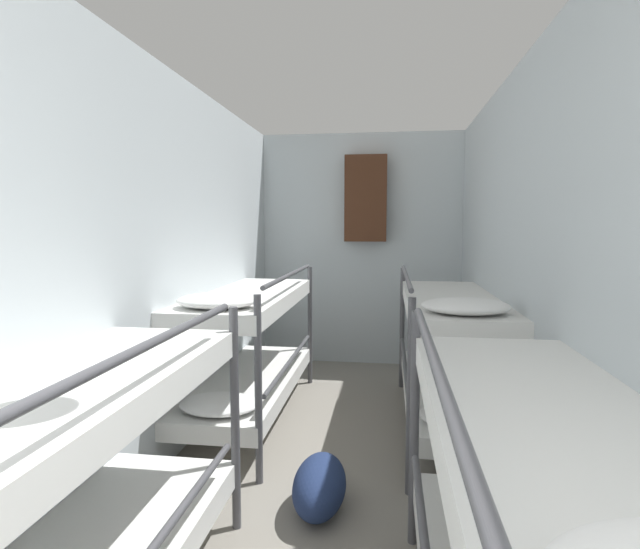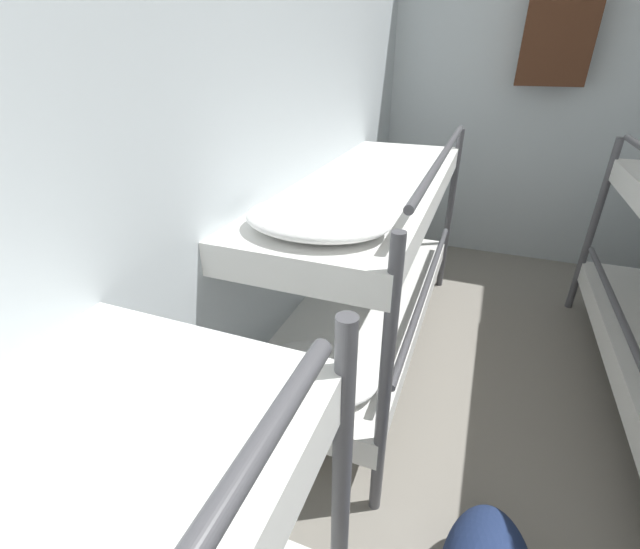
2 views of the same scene
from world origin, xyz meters
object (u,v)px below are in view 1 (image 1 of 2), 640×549
object	(u,v)px
duffel_bag	(320,486)
bunk_stack_right_far	(449,350)
bunk_stack_left_near	(28,527)
bunk_stack_left_far	(248,343)
hanging_coat	(366,199)

from	to	relation	value
duffel_bag	bunk_stack_right_far	bearing A→B (deg)	54.73
bunk_stack_left_near	bunk_stack_right_far	distance (m)	2.78
bunk_stack_left_far	hanging_coat	bearing A→B (deg)	64.61
bunk_stack_right_far	hanging_coat	xyz separation A→B (m)	(-0.69, 1.69, 1.17)
bunk_stack_left_far	bunk_stack_right_far	distance (m)	1.49
hanging_coat	duffel_bag	bearing A→B (deg)	-91.99
bunk_stack_left_far	bunk_stack_right_far	xyz separation A→B (m)	(1.49, 0.00, 0.00)
bunk_stack_left_near	duffel_bag	distance (m)	1.50
bunk_stack_right_far	duffel_bag	size ratio (longest dim) A/B	3.64
bunk_stack_left_near	hanging_coat	xyz separation A→B (m)	(0.80, 4.03, 1.17)
bunk_stack_left_far	duffel_bag	distance (m)	1.40
bunk_stack_right_far	bunk_stack_left_far	bearing A→B (deg)	180.00
bunk_stack_left_far	duffel_bag	size ratio (longest dim) A/B	3.64
bunk_stack_left_far	hanging_coat	world-z (taller)	hanging_coat
bunk_stack_left_near	hanging_coat	distance (m)	4.27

